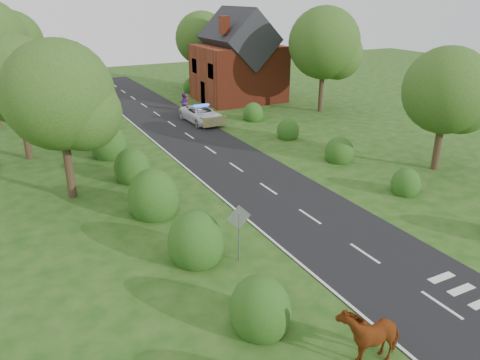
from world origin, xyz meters
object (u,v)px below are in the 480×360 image
cow (369,336)px  pedestrian_purple (184,102)px  road_sign (239,225)px  police_van (202,114)px  pedestrian_red (186,102)px

cow → pedestrian_purple: bearing=171.2°
road_sign → police_van: size_ratio=0.49×
pedestrian_red → cow: bearing=52.5°
road_sign → police_van: 22.66m
pedestrian_purple → police_van: bearing=112.1°
road_sign → pedestrian_purple: size_ratio=1.44×
road_sign → cow: (0.91, -6.69, -0.89)m
pedestrian_purple → pedestrian_red: bearing=-120.5°
pedestrian_red → pedestrian_purple: (-0.32, -0.23, 0.09)m
police_van → pedestrian_purple: bearing=87.0°
cow → pedestrian_red: bearing=170.8°
pedestrian_red → police_van: bearing=59.6°
road_sign → pedestrian_red: 27.20m
police_van → pedestrian_purple: size_ratio=2.96×
road_sign → pedestrian_purple: 26.88m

